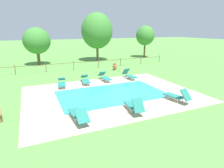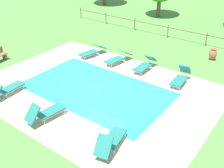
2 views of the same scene
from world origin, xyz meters
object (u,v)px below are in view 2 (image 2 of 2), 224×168
sun_lounger_north_far (145,65)px  terracotta_urn_near_fence (213,54)px  sun_lounger_south_mid (7,89)px  sun_lounger_north_near_steps (118,58)px  sun_lounger_south_far (181,77)px  sun_lounger_south_near_corner (92,51)px  sun_lounger_north_mid (111,140)px  sun_lounger_north_end (46,112)px

sun_lounger_north_far → terracotta_urn_near_fence: 4.86m
sun_lounger_north_far → sun_lounger_south_mid: sun_lounger_north_far is taller
sun_lounger_north_near_steps → sun_lounger_south_far: bearing=-1.9°
sun_lounger_south_far → sun_lounger_south_near_corner: bearing=179.8°
sun_lounger_south_mid → sun_lounger_north_mid: bearing=0.1°
sun_lounger_north_near_steps → sun_lounger_south_mid: (-2.31, -6.60, 0.01)m
sun_lounger_south_near_corner → sun_lounger_south_mid: bearing=-92.2°
sun_lounger_north_near_steps → sun_lounger_north_mid: 7.91m
sun_lounger_south_near_corner → sun_lounger_south_mid: 6.49m
sun_lounger_north_mid → sun_lounger_south_mid: 6.69m
sun_lounger_north_far → sun_lounger_north_end: (-0.99, -6.95, 0.02)m
sun_lounger_north_mid → sun_lounger_south_far: size_ratio=1.01×
sun_lounger_north_near_steps → terracotta_urn_near_fence: bearing=40.8°
sun_lounger_south_near_corner → sun_lounger_south_far: 6.43m
sun_lounger_south_near_corner → sun_lounger_north_end: bearing=-65.9°
sun_lounger_north_mid → terracotta_urn_near_fence: bearing=88.1°
sun_lounger_south_far → sun_lounger_north_far: bearing=173.6°
sun_lounger_north_end → terracotta_urn_near_fence: (3.81, 10.91, 0.05)m
sun_lounger_north_mid → sun_lounger_north_far: sun_lounger_north_mid is taller
sun_lounger_south_mid → sun_lounger_south_near_corner: bearing=87.8°
sun_lounger_north_end → terracotta_urn_near_fence: 11.55m
sun_lounger_north_near_steps → sun_lounger_north_end: 6.88m
sun_lounger_south_near_corner → sun_lounger_south_far: bearing=-0.2°
sun_lounger_north_near_steps → terracotta_urn_near_fence: terracotta_urn_near_fence is taller
sun_lounger_south_mid → sun_lounger_north_near_steps: bearing=70.7°
sun_lounger_north_end → sun_lounger_south_mid: sun_lounger_north_end is taller
sun_lounger_south_near_corner → sun_lounger_south_far: size_ratio=1.12×
sun_lounger_south_near_corner → sun_lounger_north_near_steps: bearing=3.3°
sun_lounger_south_far → terracotta_urn_near_fence: (0.37, 4.23, 0.05)m
sun_lounger_north_end → sun_lounger_south_near_corner: (-2.99, 6.70, -0.04)m
sun_lounger_north_mid → sun_lounger_south_near_corner: 9.13m
sun_lounger_north_mid → sun_lounger_north_far: (-2.46, 6.72, -0.02)m
sun_lounger_north_end → sun_lounger_south_near_corner: sun_lounger_north_end is taller
sun_lounger_north_near_steps → terracotta_urn_near_fence: (4.73, 4.09, 0.08)m
sun_lounger_south_near_corner → sun_lounger_south_far: (6.43, -0.02, 0.04)m
sun_lounger_north_mid → sun_lounger_north_far: size_ratio=0.97×
sun_lounger_north_mid → sun_lounger_south_far: 6.44m
sun_lounger_north_far → sun_lounger_north_near_steps: bearing=-176.1°
sun_lounger_north_end → sun_lounger_south_near_corner: size_ratio=0.89×
sun_lounger_south_mid → sun_lounger_south_far: sun_lounger_south_far is taller
sun_lounger_north_mid → sun_lounger_north_end: 3.46m
terracotta_urn_near_fence → sun_lounger_north_far: bearing=-125.4°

